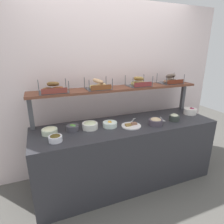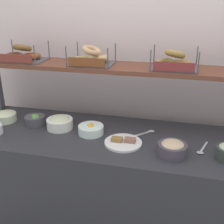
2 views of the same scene
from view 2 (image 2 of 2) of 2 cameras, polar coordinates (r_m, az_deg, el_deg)
back_wall at (r=2.29m, az=5.14°, el=8.88°), size 3.55×0.06×2.40m
deli_counter at (r=2.13m, az=2.04°, el=-15.40°), size 2.35×0.70×0.85m
upper_shelf at (r=2.01m, az=3.95°, el=8.91°), size 2.31×0.32×0.03m
bowl_fruit_salad at (r=1.94m, az=-4.33°, el=-3.53°), size 0.18×0.18×0.08m
bowl_potato_salad at (r=2.29m, az=-21.06°, el=-0.84°), size 0.17×0.17×0.08m
bowl_scallion_spread at (r=2.05m, az=-10.62°, el=-2.12°), size 0.19×0.19×0.09m
bowl_hummus at (r=1.72m, az=12.19°, el=-7.21°), size 0.17×0.17×0.09m
bowl_veggie_mix at (r=2.15m, az=-15.43°, el=-1.57°), size 0.15×0.15×0.08m
serving_plate_white at (r=1.82m, az=2.31°, el=-6.19°), size 0.24×0.24×0.04m
serving_spoon_near_plate at (r=1.82m, az=17.88°, el=-7.37°), size 0.08×0.17×0.01m
serving_spoon_by_edge at (r=1.97m, az=7.13°, el=-4.17°), size 0.14×0.13×0.01m
bagel_basket_cinnamon_raisin at (r=2.27m, az=-17.76°, el=11.03°), size 0.33×0.26×0.14m
bagel_basket_plain at (r=2.05m, az=-4.23°, el=10.92°), size 0.31×0.26×0.14m
bagel_basket_everything at (r=1.95m, az=12.55°, el=9.91°), size 0.31×0.26×0.14m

